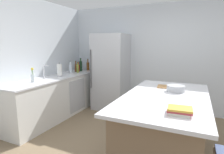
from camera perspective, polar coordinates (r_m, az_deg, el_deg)
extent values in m
cube|color=silver|center=(4.72, 15.17, 5.58)|extent=(6.00, 0.10, 2.60)
cube|color=silver|center=(4.03, -28.73, 4.00)|extent=(0.10, 6.00, 2.60)
cube|color=silver|center=(4.44, -16.53, -5.95)|extent=(0.66, 2.60, 0.89)
cube|color=silver|center=(4.34, -16.83, -0.09)|extent=(0.69, 2.63, 0.03)
cube|color=#B2B5BA|center=(4.49, -10.58, -5.54)|extent=(0.01, 0.60, 0.75)
cube|color=#7A6047|center=(2.84, 15.72, -15.11)|extent=(0.94, 1.82, 0.90)
cube|color=silver|center=(2.68, 16.19, -5.98)|extent=(1.10, 2.02, 0.04)
cube|color=#B7BABF|center=(4.72, -0.33, 1.58)|extent=(0.80, 0.74, 1.89)
cylinder|color=#4C4C51|center=(4.53, -6.57, 2.38)|extent=(0.02, 0.02, 0.95)
cylinder|color=silver|center=(4.17, -20.12, -0.33)|extent=(0.05, 0.05, 0.02)
cylinder|color=silver|center=(4.15, -20.25, 1.71)|extent=(0.02, 0.02, 0.28)
cylinder|color=silver|center=(4.09, -19.75, 3.33)|extent=(0.14, 0.02, 0.02)
cylinder|color=silver|center=(3.86, -23.20, -0.36)|extent=(0.07, 0.07, 0.15)
cylinder|color=#4C7F3D|center=(3.86, -23.35, 0.78)|extent=(0.01, 0.02, 0.18)
sphere|color=yellow|center=(3.84, -23.45, 2.12)|extent=(0.04, 0.04, 0.04)
cylinder|color=#4C7F3D|center=(3.84, -23.34, 0.91)|extent=(0.01, 0.01, 0.20)
sphere|color=yellow|center=(3.82, -23.44, 2.42)|extent=(0.04, 0.04, 0.04)
cylinder|color=#4C7F3D|center=(3.83, -23.12, 0.84)|extent=(0.01, 0.04, 0.19)
sphere|color=yellow|center=(3.82, -23.22, 2.28)|extent=(0.04, 0.04, 0.04)
cylinder|color=gray|center=(4.41, -15.76, 0.38)|extent=(0.14, 0.14, 0.01)
cylinder|color=white|center=(4.39, -15.84, 2.13)|extent=(0.11, 0.11, 0.26)
cylinder|color=gray|center=(4.37, -15.94, 4.08)|extent=(0.02, 0.02, 0.04)
cylinder|color=brown|center=(5.23, -7.42, 3.28)|extent=(0.08, 0.08, 0.22)
cylinder|color=brown|center=(5.21, -7.46, 4.95)|extent=(0.03, 0.03, 0.09)
cylinder|color=black|center=(5.21, -7.47, 5.49)|extent=(0.03, 0.03, 0.01)
cylinder|color=#8CB79E|center=(5.23, -9.52, 3.36)|extent=(0.07, 0.07, 0.24)
cylinder|color=#8CB79E|center=(5.21, -9.57, 5.12)|extent=(0.03, 0.03, 0.08)
cylinder|color=black|center=(5.21, -9.59, 5.62)|extent=(0.04, 0.04, 0.01)
cylinder|color=#19381E|center=(5.13, -9.64, 3.35)|extent=(0.07, 0.07, 0.26)
cylinder|color=#19381E|center=(5.11, -9.70, 5.24)|extent=(0.03, 0.03, 0.08)
cylinder|color=black|center=(5.11, -9.71, 5.73)|extent=(0.03, 0.03, 0.01)
cylinder|color=red|center=(5.04, -10.24, 2.71)|extent=(0.04, 0.04, 0.18)
cylinder|color=red|center=(5.03, -10.28, 4.08)|extent=(0.02, 0.02, 0.07)
cylinder|color=black|center=(5.03, -10.30, 4.52)|extent=(0.02, 0.02, 0.01)
cylinder|color=#5B3319|center=(4.99, -11.06, 2.75)|extent=(0.06, 0.06, 0.20)
cylinder|color=#5B3319|center=(4.97, -11.11, 4.34)|extent=(0.03, 0.03, 0.08)
cylinder|color=black|center=(4.97, -11.13, 4.84)|extent=(0.03, 0.03, 0.01)
cylinder|color=olive|center=(4.85, -10.53, 2.62)|extent=(0.06, 0.06, 0.21)
cylinder|color=olive|center=(4.83, -10.58, 4.18)|extent=(0.02, 0.02, 0.05)
cylinder|color=black|center=(4.83, -10.60, 4.57)|extent=(0.03, 0.03, 0.01)
cylinder|color=silver|center=(4.86, -12.62, 2.63)|extent=(0.08, 0.08, 0.22)
cylinder|color=silver|center=(4.84, -12.69, 4.33)|extent=(0.04, 0.04, 0.07)
cylinder|color=black|center=(4.84, -12.71, 4.80)|extent=(0.04, 0.04, 0.01)
cube|color=silver|center=(2.03, 20.14, -10.32)|extent=(0.20, 0.18, 0.03)
cube|color=#A83338|center=(2.02, 20.18, -9.67)|extent=(0.25, 0.19, 0.02)
cube|color=gold|center=(2.02, 20.21, -9.12)|extent=(0.25, 0.21, 0.02)
cylinder|color=#B2B5BA|center=(2.94, 19.03, -3.35)|extent=(0.26, 0.26, 0.09)
cube|color=#9E7042|center=(3.20, 16.42, -2.88)|extent=(0.31, 0.26, 0.02)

